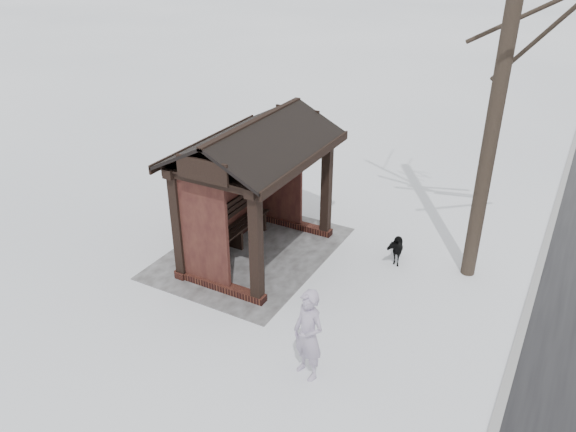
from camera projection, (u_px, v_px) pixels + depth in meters
name	position (u px, v px, depth m)	size (l,w,h in m)	color
ground	(259.00, 255.00, 12.37)	(120.00, 120.00, 0.00)	white
kerb	(521.00, 332.00, 10.01)	(120.00, 0.15, 0.06)	gray
trampled_patch	(251.00, 252.00, 12.45)	(4.20, 3.20, 0.02)	gray
bus_shelter	(250.00, 162.00, 11.44)	(3.60, 2.40, 3.09)	#331612
pedestrian	(308.00, 335.00, 8.72)	(0.58, 0.38, 1.59)	#A79AB5
dog	(395.00, 247.00, 12.03)	(0.35, 0.77, 0.65)	black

